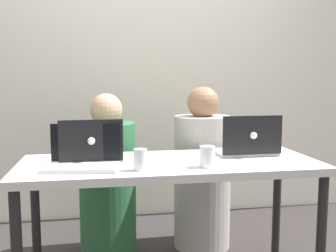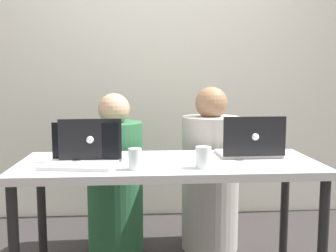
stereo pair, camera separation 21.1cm
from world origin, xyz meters
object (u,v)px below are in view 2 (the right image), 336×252
person_on_right (210,177)px  water_glass_right (203,159)px  person_on_left (115,182)px  laptop_back_right (250,148)px  laptop_front_left (81,156)px  water_glass_left (135,160)px  laptop_back_left (92,151)px

person_on_right → water_glass_right: (-0.16, -0.71, 0.28)m
person_on_left → laptop_back_right: 0.95m
laptop_back_right → laptop_front_left: size_ratio=0.90×
person_on_left → person_on_right: 0.64m
water_glass_left → person_on_left: bearing=101.4°
person_on_right → water_glass_right: person_on_right is taller
water_glass_left → laptop_back_left: bearing=134.5°
person_on_right → laptop_front_left: bearing=26.5°
laptop_back_right → laptop_back_left: size_ratio=1.03×
laptop_back_right → laptop_back_left: laptop_back_right is taller
laptop_back_right → laptop_back_left: 0.87m
person_on_left → water_glass_left: (0.15, -0.72, 0.29)m
laptop_back_left → water_glass_right: size_ratio=3.16×
water_glass_left → laptop_back_right: bearing=23.2°
laptop_back_right → water_glass_right: (-0.31, -0.26, -0.00)m
person_on_left → laptop_back_right: (0.78, -0.45, 0.30)m
person_on_left → water_glass_left: 0.79m
laptop_back_left → water_glass_right: bearing=154.9°
person_on_left → water_glass_left: size_ratio=10.25×
person_on_right → water_glass_right: size_ratio=10.42×
person_on_left → laptop_back_left: 0.57m
laptop_front_left → water_glass_right: size_ratio=3.63×
person_on_right → laptop_back_left: (-0.73, -0.48, 0.28)m
person_on_right → water_glass_left: (-0.50, -0.72, 0.28)m
laptop_back_right → water_glass_right: laptop_back_right is taller
laptop_back_left → laptop_front_left: bearing=70.8°
water_glass_right → laptop_front_left: bearing=170.2°
laptop_back_left → water_glass_left: bearing=131.3°
person_on_left → person_on_right: bearing=-171.1°
laptop_front_left → water_glass_right: bearing=-0.2°
person_on_right → laptop_back_right: size_ratio=3.19×
person_on_left → person_on_right: (0.64, 0.00, 0.02)m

